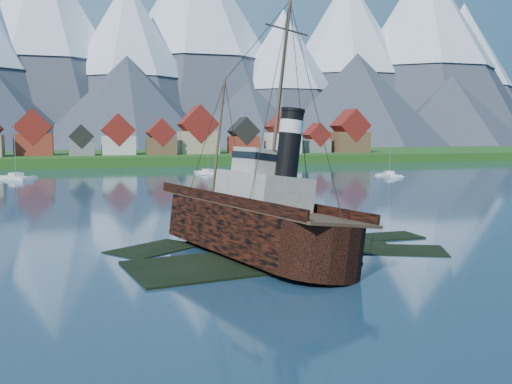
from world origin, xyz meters
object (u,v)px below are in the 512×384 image
object	(u,v)px
sailboat_c	(16,178)
sailboat_d	(389,176)
sailboat_e	(208,173)
tugboat_wreck	(243,219)

from	to	relation	value
sailboat_c	sailboat_d	distance (m)	87.02
sailboat_c	sailboat_e	distance (m)	45.67
sailboat_e	sailboat_c	bearing A→B (deg)	161.06
tugboat_wreck	sailboat_d	bearing A→B (deg)	37.05
tugboat_wreck	sailboat_c	world-z (taller)	tugboat_wreck
sailboat_d	sailboat_e	xyz separation A→B (m)	(-39.90, 22.10, -0.03)
sailboat_c	sailboat_e	world-z (taller)	sailboat_c
tugboat_wreck	sailboat_e	world-z (taller)	tugboat_wreck
sailboat_d	sailboat_e	distance (m)	45.61
tugboat_wreck	sailboat_e	distance (m)	95.98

